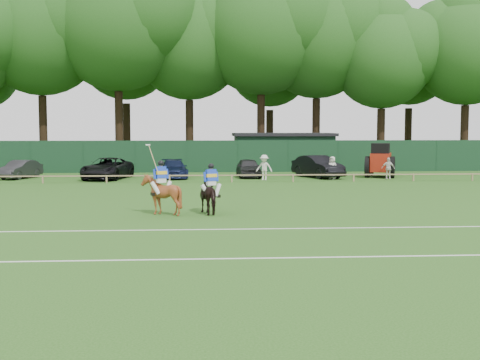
{
  "coord_description": "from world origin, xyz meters",
  "views": [
    {
      "loc": [
        -1.31,
        -23.21,
        3.61
      ],
      "look_at": [
        0.5,
        3.0,
        1.4
      ],
      "focal_mm": 48.0,
      "sensor_mm": 36.0,
      "label": 1
    }
  ],
  "objects": [
    {
      "name": "tractor",
      "position": [
        11.77,
        21.35,
        1.14
      ],
      "size": [
        2.8,
        3.35,
        2.41
      ],
      "rotation": [
        0.0,
        0.0,
        -0.36
      ],
      "color": "maroon",
      "rests_on": "ground"
    },
    {
      "name": "rider_chestnut",
      "position": [
        -2.72,
        2.91,
        1.58
      ],
      "size": [
        0.98,
        0.54,
        2.05
      ],
      "rotation": [
        0.0,
        0.0,
        3.47
      ],
      "color": "silver",
      "rests_on": "ground"
    },
    {
      "name": "pitch_rail",
      "position": [
        0.0,
        18.0,
        0.45
      ],
      "size": [
        62.1,
        0.1,
        0.5
      ],
      "color": "#997F5B",
      "rests_on": "ground"
    },
    {
      "name": "perimeter_fence",
      "position": [
        0.0,
        27.0,
        1.25
      ],
      "size": [
        92.08,
        0.08,
        2.5
      ],
      "color": "#14351E",
      "rests_on": "ground"
    },
    {
      "name": "spectator_left",
      "position": [
        3.26,
        19.44,
        0.85
      ],
      "size": [
        1.24,
        0.94,
        1.7
      ],
      "primitive_type": "imported",
      "rotation": [
        0.0,
        0.0,
        -0.31
      ],
      "color": "silver",
      "rests_on": "ground"
    },
    {
      "name": "sedan_navy",
      "position": [
        -2.85,
        21.65,
        0.63
      ],
      "size": [
        2.2,
        4.51,
        1.27
      ],
      "primitive_type": "imported",
      "rotation": [
        0.0,
        0.0,
        0.1
      ],
      "color": "#131C3E",
      "rests_on": "ground"
    },
    {
      "name": "sedan_grey",
      "position": [
        -13.45,
        21.95,
        0.63
      ],
      "size": [
        2.43,
        4.05,
        1.26
      ],
      "primitive_type": "imported",
      "rotation": [
        0.0,
        0.0,
        -0.31
      ],
      "color": "#2B2C2E",
      "rests_on": "ground"
    },
    {
      "name": "spectator_right",
      "position": [
        7.97,
        19.85,
        0.78
      ],
      "size": [
        0.9,
        0.86,
        1.56
      ],
      "primitive_type": "imported",
      "rotation": [
        0.0,
        0.0,
        -0.66
      ],
      "color": "beige",
      "rests_on": "ground"
    },
    {
      "name": "rider_dark",
      "position": [
        -0.68,
        3.07,
        1.44
      ],
      "size": [
        0.92,
        0.53,
        1.41
      ],
      "rotation": [
        0.0,
        0.0,
        3.47
      ],
      "color": "silver",
      "rests_on": "ground"
    },
    {
      "name": "ground",
      "position": [
        0.0,
        0.0,
        0.0
      ],
      "size": [
        160.0,
        160.0,
        0.0
      ],
      "primitive_type": "plane",
      "color": "#1E4C14",
      "rests_on": "ground"
    },
    {
      "name": "tree_row",
      "position": [
        2.0,
        35.0,
        0.0
      ],
      "size": [
        96.0,
        12.0,
        21.0
      ],
      "primitive_type": null,
      "color": "#26561C",
      "rests_on": "ground"
    },
    {
      "name": "suv_black",
      "position": [
        -7.36,
        21.04,
        0.73
      ],
      "size": [
        3.45,
        5.61,
        1.45
      ],
      "primitive_type": "imported",
      "rotation": [
        0.0,
        0.0,
        -0.21
      ],
      "color": "black",
      "rests_on": "ground"
    },
    {
      "name": "pitch_lines",
      "position": [
        0.0,
        -3.5,
        0.01
      ],
      "size": [
        60.0,
        5.1,
        0.01
      ],
      "color": "silver",
      "rests_on": "ground"
    },
    {
      "name": "estate_black",
      "position": [
        7.28,
        21.39,
        0.77
      ],
      "size": [
        3.27,
        4.97,
        1.55
      ],
      "primitive_type": "imported",
      "rotation": [
        0.0,
        0.0,
        0.38
      ],
      "color": "black",
      "rests_on": "ground"
    },
    {
      "name": "utility_shed",
      "position": [
        6.0,
        30.0,
        1.54
      ],
      "size": [
        8.4,
        4.4,
        3.04
      ],
      "color": "#14331E",
      "rests_on": "ground"
    },
    {
      "name": "spectator_mid",
      "position": [
        11.8,
        19.64,
        0.74
      ],
      "size": [
        0.92,
        0.51,
        1.48
      ],
      "primitive_type": "imported",
      "rotation": [
        0.0,
        0.0,
        -0.18
      ],
      "color": "silver",
      "rests_on": "ground"
    },
    {
      "name": "horse_dark",
      "position": [
        -0.69,
        3.08,
        0.75
      ],
      "size": [
        1.33,
        1.93,
        1.49
      ],
      "primitive_type": "imported",
      "rotation": [
        0.0,
        0.0,
        3.47
      ],
      "color": "black",
      "rests_on": "ground"
    },
    {
      "name": "horse_chestnut",
      "position": [
        -2.73,
        2.93,
        0.83
      ],
      "size": [
        1.76,
        1.87,
        1.67
      ],
      "primitive_type": "imported",
      "rotation": [
        0.0,
        0.0,
        3.47
      ],
      "color": "brown",
      "rests_on": "ground"
    },
    {
      "name": "hatch_grey",
      "position": [
        2.41,
        21.95,
        0.67
      ],
      "size": [
        1.67,
        3.95,
        1.33
      ],
      "primitive_type": "imported",
      "rotation": [
        0.0,
        0.0,
        0.02
      ],
      "color": "#2E2D30",
      "rests_on": "ground"
    }
  ]
}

